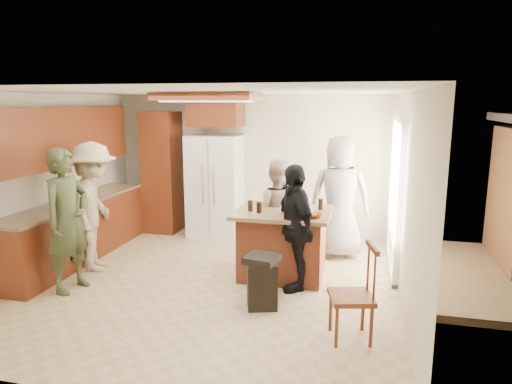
% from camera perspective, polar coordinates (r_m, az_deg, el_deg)
% --- Properties ---
extents(person_front_left, '(0.60, 0.74, 1.83)m').
position_cam_1_polar(person_front_left, '(6.19, -22.47, -3.32)').
color(person_front_left, '#353E24').
rests_on(person_front_left, ground).
extents(person_behind_left, '(0.80, 0.53, 1.58)m').
position_cam_1_polar(person_behind_left, '(6.61, 2.59, -2.68)').
color(person_behind_left, tan).
rests_on(person_behind_left, ground).
extents(person_behind_right, '(0.98, 0.69, 1.89)m').
position_cam_1_polar(person_behind_right, '(7.10, 10.44, -0.58)').
color(person_behind_right, gray).
rests_on(person_behind_right, ground).
extents(person_side_right, '(0.92, 1.06, 1.62)m').
position_cam_1_polar(person_side_right, '(5.82, 4.76, -4.41)').
color(person_side_right, black).
rests_on(person_side_right, ground).
extents(person_counter, '(0.92, 1.30, 1.83)m').
position_cam_1_polar(person_counter, '(6.83, -19.58, -1.76)').
color(person_counter, tan).
rests_on(person_counter, ground).
extents(left_cabinetry, '(0.64, 3.00, 2.30)m').
position_cam_1_polar(left_cabinetry, '(7.36, -22.07, -0.73)').
color(left_cabinetry, maroon).
rests_on(left_cabinetry, ground).
extents(back_wall_units, '(1.80, 0.60, 2.45)m').
position_cam_1_polar(back_wall_units, '(8.40, -10.05, 4.26)').
color(back_wall_units, maroon).
rests_on(back_wall_units, ground).
extents(refrigerator, '(0.90, 0.76, 1.80)m').
position_cam_1_polar(refrigerator, '(8.12, -5.08, 0.73)').
color(refrigerator, white).
rests_on(refrigerator, ground).
extents(kitchen_island, '(1.28, 1.03, 0.93)m').
position_cam_1_polar(kitchen_island, '(6.29, 3.35, -6.38)').
color(kitchen_island, '#A7482B').
rests_on(kitchen_island, ground).
extents(island_items, '(1.04, 0.64, 0.15)m').
position_cam_1_polar(island_items, '(6.03, 4.92, -2.28)').
color(island_items, silver).
rests_on(island_items, kitchen_island).
extents(trash_bin, '(0.43, 0.43, 0.63)m').
position_cam_1_polar(trash_bin, '(5.44, 0.74, -11.02)').
color(trash_bin, black).
rests_on(trash_bin, ground).
extents(spindle_chair, '(0.51, 0.51, 0.99)m').
position_cam_1_polar(spindle_chair, '(4.80, 12.06, -12.69)').
color(spindle_chair, maroon).
rests_on(spindle_chair, ground).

